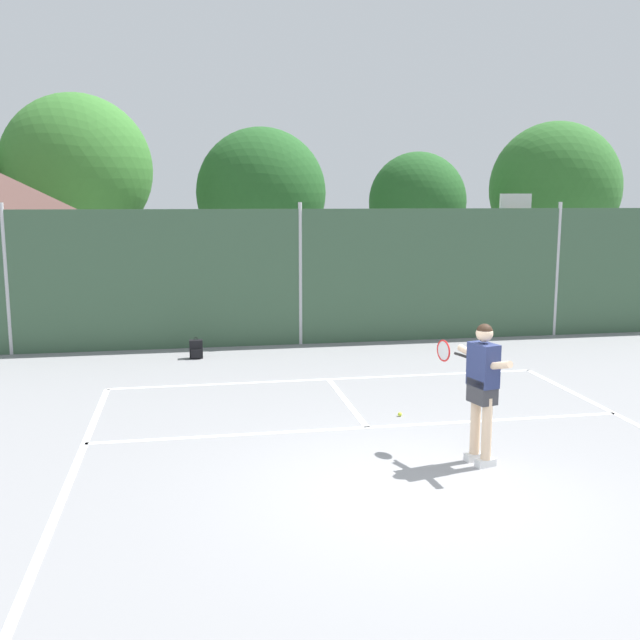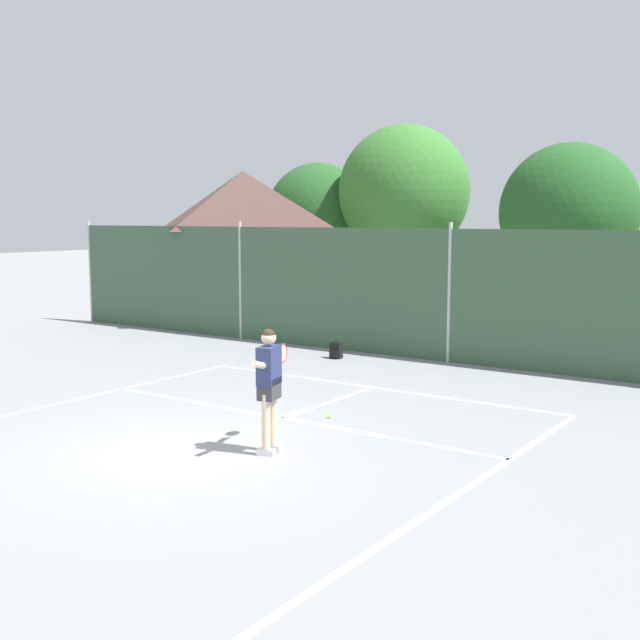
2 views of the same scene
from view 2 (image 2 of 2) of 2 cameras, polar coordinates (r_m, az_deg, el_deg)
The scene contains 8 objects.
ground_plane at distance 11.99m, azimuth -10.02°, elevation -9.44°, with size 120.00×120.00×0.00m, color gray.
court_markings at distance 12.43m, azimuth -7.90°, elevation -8.76°, with size 8.30×11.10×0.01m.
chainlink_fence at distance 19.02m, azimuth 9.31°, elevation 1.73°, with size 26.09×0.09×3.33m.
clubhouse_building at distance 26.46m, azimuth -5.56°, elevation 5.50°, with size 5.50×4.75×4.95m.
treeline_backdrop at distance 27.06m, azimuth 17.79°, elevation 7.81°, with size 25.49×4.42×6.82m.
tennis_player at distance 11.56m, azimuth -3.69°, elevation -4.29°, with size 0.51×1.38×1.85m.
tennis_ball at distance 13.77m, azimuth 0.68°, elevation -6.96°, with size 0.07×0.07×0.07m, color #CCE033.
backpack_black at distance 19.42m, azimuth 1.16°, elevation -2.23°, with size 0.28×0.24×0.46m.
Camera 2 is at (8.13, -8.10, 3.46)m, focal length 44.36 mm.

